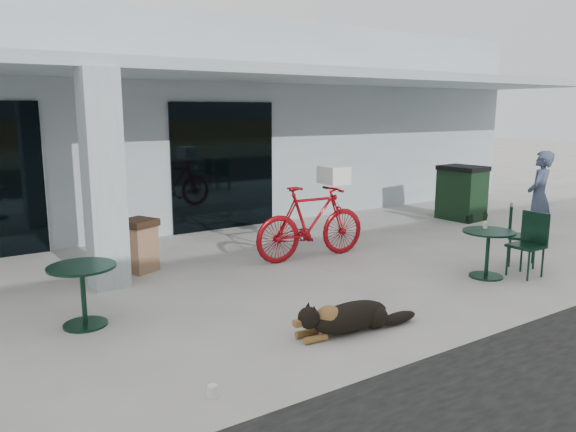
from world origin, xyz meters
TOP-DOWN VIEW (x-y plane):
  - ground at (0.00, 0.00)m, footprint 80.00×80.00m
  - building at (0.00, 8.50)m, footprint 22.00×7.00m
  - storefront_glass_right at (1.80, 4.98)m, footprint 2.40×0.06m
  - column at (-1.50, 2.30)m, footprint 0.50×0.50m
  - overhang at (0.00, 3.60)m, footprint 22.00×2.80m
  - bicycle at (1.87, 1.90)m, footprint 2.17×0.76m
  - laundry_basket at (2.32, 1.87)m, footprint 0.42×0.54m
  - dog at (0.32, -1.00)m, footprint 1.25×0.53m
  - cup_near_dog at (-1.70, -1.47)m, footprint 0.09×0.09m
  - cafe_table_near at (-2.20, 0.92)m, footprint 0.83×0.83m
  - cafe_table_far at (3.46, -0.50)m, footprint 1.01×1.01m
  - cafe_chair_far_a at (4.52, -0.39)m, footprint 0.66×0.67m
  - cafe_chair_far_b at (3.99, -0.80)m, footprint 0.49×0.45m
  - person at (6.25, 0.45)m, footprint 0.75×0.60m
  - cup_on_table at (3.57, -0.35)m, footprint 0.09×0.09m
  - trash_receptacle at (-0.87, 2.80)m, footprint 0.65×0.65m
  - wheeled_bin at (6.89, 2.80)m, footprint 0.86×1.05m

SIDE VIEW (x-z plane):
  - ground at x=0.00m, z-range 0.00..0.00m
  - cup_near_dog at x=-1.70m, z-range 0.00..0.11m
  - dog at x=0.32m, z-range 0.00..0.40m
  - cafe_table_far at x=3.46m, z-range 0.00..0.73m
  - cafe_table_near at x=-2.20m, z-range 0.00..0.75m
  - trash_receptacle at x=-0.87m, z-range 0.00..0.85m
  - cafe_chair_far_b at x=3.99m, z-range 0.00..1.00m
  - cafe_chair_far_a at x=4.52m, z-range 0.00..1.00m
  - wheeled_bin at x=6.89m, z-range 0.00..1.26m
  - bicycle at x=1.87m, z-range 0.00..1.28m
  - cup_on_table at x=3.57m, z-range 0.73..0.83m
  - person at x=6.25m, z-range 0.00..1.78m
  - storefront_glass_right at x=1.80m, z-range 0.00..2.70m
  - laundry_basket at x=2.32m, z-range 1.28..1.58m
  - column at x=-1.50m, z-range 0.00..3.12m
  - building at x=0.00m, z-range 0.00..4.50m
  - overhang at x=0.00m, z-range 3.12..3.30m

